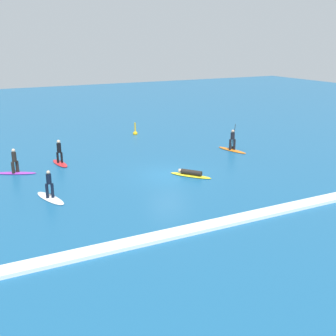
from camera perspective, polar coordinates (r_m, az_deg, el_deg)
ground_plane at (r=29.33m, az=0.00°, el=-0.94°), size 120.00×120.00×0.00m
surfer_on_orange_board at (r=36.02m, az=8.47°, el=3.02°), size 1.24×3.01×2.16m
surfer_on_white_board at (r=25.83m, az=-15.30°, el=-3.11°), size 1.46×2.92×1.71m
surfer_on_red_board at (r=32.75m, az=-14.08°, el=1.31°), size 0.92×2.47×1.82m
surfer_on_yellow_board at (r=29.08m, az=3.00°, el=-0.78°), size 2.26×2.74×0.45m
surfer_on_purple_board at (r=31.28m, az=-19.50°, el=0.12°), size 2.76×1.79×1.77m
marker_buoy at (r=41.82m, az=-4.34°, el=4.68°), size 0.44×0.44×1.28m
wave_crest at (r=22.59m, az=9.93°, el=-6.49°), size 24.15×0.90×0.18m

